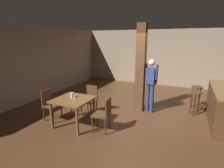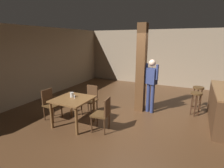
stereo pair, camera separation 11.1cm
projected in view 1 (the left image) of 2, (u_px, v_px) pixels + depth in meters
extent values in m
plane|color=#4C301C|center=(131.00, 118.00, 5.27)|extent=(10.80, 10.80, 0.00)
cube|color=gray|center=(160.00, 58.00, 8.89)|extent=(8.00, 0.10, 2.80)
cube|color=gray|center=(30.00, 65.00, 6.52)|extent=(0.10, 9.00, 2.80)
cube|color=brown|center=(141.00, 69.00, 5.58)|extent=(0.28, 0.28, 2.80)
cube|color=brown|center=(73.00, 99.00, 4.68)|extent=(0.95, 0.95, 0.04)
cylinder|color=brown|center=(94.00, 110.00, 4.98)|extent=(0.07, 0.07, 0.73)
cylinder|color=brown|center=(71.00, 105.00, 5.30)|extent=(0.07, 0.07, 0.73)
cylinder|color=brown|center=(77.00, 122.00, 4.26)|extent=(0.07, 0.07, 0.73)
cylinder|color=brown|center=(52.00, 116.00, 4.58)|extent=(0.07, 0.07, 0.73)
cube|color=#4C3319|center=(101.00, 115.00, 4.46)|extent=(0.47, 0.47, 0.04)
cube|color=#4C301C|center=(108.00, 107.00, 4.35)|extent=(0.08, 0.38, 0.45)
cylinder|color=#4C301C|center=(92.00, 125.00, 4.40)|extent=(0.04, 0.04, 0.43)
cylinder|color=#4C301C|center=(98.00, 119.00, 4.72)|extent=(0.04, 0.04, 0.43)
cylinder|color=#4C301C|center=(105.00, 127.00, 4.30)|extent=(0.04, 0.04, 0.43)
cylinder|color=#4C301C|center=(110.00, 121.00, 4.62)|extent=(0.04, 0.04, 0.43)
cube|color=#4C3319|center=(89.00, 101.00, 5.46)|extent=(0.42, 0.42, 0.04)
cube|color=#4C301C|center=(92.00, 92.00, 5.57)|extent=(0.38, 0.04, 0.45)
cylinder|color=#4C301C|center=(91.00, 110.00, 5.29)|extent=(0.04, 0.04, 0.43)
cylinder|color=#4C301C|center=(81.00, 109.00, 5.43)|extent=(0.04, 0.04, 0.43)
cylinder|color=#4C301C|center=(97.00, 106.00, 5.60)|extent=(0.04, 0.04, 0.43)
cylinder|color=#4C301C|center=(88.00, 105.00, 5.74)|extent=(0.04, 0.04, 0.43)
cube|color=#4C3319|center=(52.00, 106.00, 5.07)|extent=(0.44, 0.44, 0.04)
cube|color=#4C301C|center=(47.00, 97.00, 5.09)|extent=(0.05, 0.38, 0.45)
cylinder|color=#4C301C|center=(62.00, 112.00, 5.19)|extent=(0.04, 0.04, 0.43)
cylinder|color=#4C301C|center=(53.00, 116.00, 4.89)|extent=(0.04, 0.04, 0.43)
cylinder|color=#4C301C|center=(53.00, 110.00, 5.35)|extent=(0.04, 0.04, 0.43)
cylinder|color=#4C301C|center=(44.00, 114.00, 5.05)|extent=(0.04, 0.04, 0.43)
cylinder|color=beige|center=(72.00, 95.00, 4.78)|extent=(0.10, 0.10, 0.13)
cylinder|color=silver|center=(75.00, 97.00, 4.68)|extent=(0.03, 0.03, 0.09)
cube|color=navy|center=(151.00, 76.00, 5.47)|extent=(0.39, 0.31, 0.50)
sphere|color=beige|center=(152.00, 63.00, 5.37)|extent=(0.27, 0.27, 0.21)
cylinder|color=navy|center=(152.00, 98.00, 5.60)|extent=(0.15, 0.15, 0.95)
cylinder|color=navy|center=(148.00, 97.00, 5.71)|extent=(0.15, 0.15, 0.95)
cylinder|color=navy|center=(157.00, 72.00, 5.30)|extent=(0.10, 0.10, 0.46)
cylinder|color=navy|center=(146.00, 70.00, 5.57)|extent=(0.10, 0.10, 0.46)
cube|color=brown|center=(224.00, 89.00, 4.78)|extent=(0.56, 2.25, 0.04)
cube|color=#4C301C|center=(217.00, 106.00, 4.94)|extent=(0.36, 2.25, 0.97)
cylinder|color=#4C3319|center=(196.00, 93.00, 5.37)|extent=(0.33, 0.33, 0.05)
torus|color=#382114|center=(194.00, 107.00, 5.48)|extent=(0.23, 0.23, 0.02)
cylinder|color=#382114|center=(194.00, 103.00, 5.55)|extent=(0.03, 0.03, 0.69)
cylinder|color=#382114|center=(194.00, 105.00, 5.36)|extent=(0.03, 0.03, 0.69)
cylinder|color=#382114|center=(198.00, 105.00, 5.42)|extent=(0.03, 0.03, 0.69)
cylinder|color=#382114|center=(191.00, 104.00, 5.50)|extent=(0.03, 0.03, 0.69)
cylinder|color=#4C3319|center=(197.00, 87.00, 5.92)|extent=(0.35, 0.35, 0.05)
torus|color=#422816|center=(196.00, 101.00, 6.03)|extent=(0.25, 0.25, 0.02)
cylinder|color=#422816|center=(196.00, 97.00, 6.11)|extent=(0.03, 0.03, 0.72)
cylinder|color=#422816|center=(196.00, 99.00, 5.91)|extent=(0.03, 0.03, 0.72)
cylinder|color=#422816|center=(200.00, 98.00, 5.96)|extent=(0.03, 0.03, 0.72)
cylinder|color=#422816|center=(192.00, 97.00, 6.06)|extent=(0.03, 0.03, 0.72)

